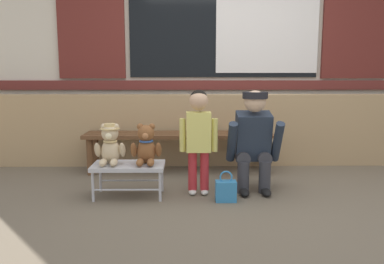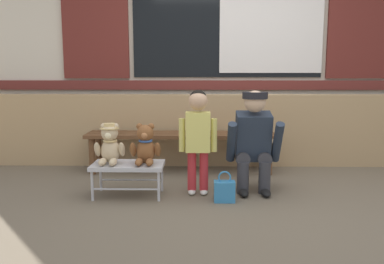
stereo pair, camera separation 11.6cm
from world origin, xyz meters
name	(u,v)px [view 2 (the right image)]	position (x,y,z in m)	size (l,w,h in m)	color
ground_plane	(240,202)	(0.00, 0.00, 0.00)	(60.00, 60.00, 0.00)	brown
brick_low_wall	(229,130)	(0.00, 1.43, 0.42)	(7.36, 0.25, 0.85)	tan
shop_facade	(227,23)	(0.00, 1.94, 1.74)	(7.51, 0.26, 3.47)	beige
wooden_bench_long	(181,139)	(-0.56, 1.06, 0.37)	(2.10, 0.40, 0.44)	brown
small_display_bench	(128,167)	(-1.00, 0.16, 0.27)	(0.64, 0.36, 0.30)	#BCBCC1
teddy_bear_with_hat	(110,144)	(-1.16, 0.16, 0.47)	(0.28, 0.27, 0.36)	#CCB289
teddy_bear_plain	(145,146)	(-0.84, 0.16, 0.46)	(0.28, 0.26, 0.36)	brown
child_standing	(198,131)	(-0.37, 0.22, 0.59)	(0.35, 0.18, 0.96)	#B7282D
adult_crouching	(254,141)	(0.15, 0.33, 0.48)	(0.50, 0.49, 0.95)	#333338
handbag_on_ground	(224,191)	(-0.14, 0.01, 0.10)	(0.18, 0.11, 0.27)	teal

